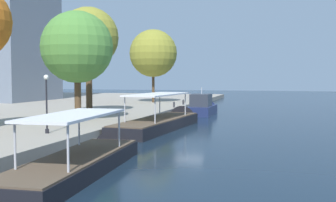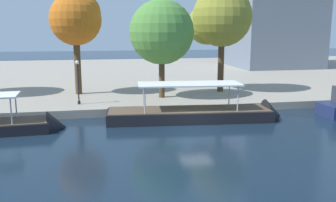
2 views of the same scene
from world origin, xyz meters
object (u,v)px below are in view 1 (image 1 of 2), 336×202
object	(u,v)px
mooring_bollard_2	(174,104)
tree_0	(76,45)
tree_4	(86,38)
motor_yacht_2	(203,109)
mooring_bollard_1	(183,102)
tree_1	(151,53)
lamp_post	(47,101)
tour_boat_1	(162,125)
tour_boat_0	(84,164)

from	to	relation	value
mooring_bollard_2	tree_0	world-z (taller)	tree_0
tree_4	motor_yacht_2	bearing A→B (deg)	-47.08
mooring_bollard_1	tree_1	size ratio (longest dim) A/B	0.06
tree_1	motor_yacht_2	bearing A→B (deg)	-135.34
mooring_bollard_1	mooring_bollard_2	distance (m)	5.74
lamp_post	tree_4	bearing A→B (deg)	17.59
mooring_bollard_2	tree_1	xyz separation A→B (m)	(9.69, 6.27, 7.29)
tree_0	tree_1	bearing A→B (deg)	3.98
tour_boat_1	tour_boat_0	bearing A→B (deg)	-171.96
tour_boat_0	lamp_post	xyz separation A→B (m)	(6.47, 6.21, 2.74)
mooring_bollard_1	tree_4	world-z (taller)	tree_4
mooring_bollard_1	tour_boat_1	bearing A→B (deg)	-171.43
motor_yacht_2	mooring_bollard_2	world-z (taller)	motor_yacht_2
lamp_post	tree_4	xyz separation A→B (m)	(15.22, 4.82, 5.87)
tree_4	mooring_bollard_1	bearing A→B (deg)	-22.55
mooring_bollard_1	lamp_post	xyz separation A→B (m)	(-31.74, 2.04, 1.89)
tour_boat_1	tree_4	distance (m)	14.05
tour_boat_1	tree_4	xyz separation A→B (m)	(4.81, 10.08, 8.53)
lamp_post	tree_1	bearing A→B (deg)	6.52
tour_boat_0	lamp_post	world-z (taller)	lamp_post
lamp_post	tree_0	distance (m)	9.60
tree_0	mooring_bollard_1	bearing A→B (deg)	-10.13
tree_0	tree_4	size ratio (longest dim) A/B	0.86
tree_1	tree_0	bearing A→B (deg)	-176.02
motor_yacht_2	tree_4	xyz separation A→B (m)	(-10.16, 10.93, 8.17)
mooring_bollard_2	lamp_post	distance (m)	26.16
tree_1	mooring_bollard_1	bearing A→B (deg)	-122.82
tour_boat_1	tree_4	bearing A→B (deg)	69.29
tour_boat_1	tree_1	world-z (taller)	tree_1
tour_boat_0	motor_yacht_2	size ratio (longest dim) A/B	1.60
tour_boat_1	tree_1	bearing A→B (deg)	25.08
motor_yacht_2	tour_boat_1	bearing A→B (deg)	176.67
lamp_post	tree_4	distance (m)	17.00
motor_yacht_2	lamp_post	xyz separation A→B (m)	(-25.38, 6.10, 2.30)
tree_1	tree_4	world-z (taller)	tree_4
mooring_bollard_1	motor_yacht_2	bearing A→B (deg)	-147.41
tree_1	lamp_post	bearing A→B (deg)	-173.48
tree_1	tree_4	xyz separation A→B (m)	(-20.47, 0.74, 0.45)
tour_boat_0	mooring_bollard_2	bearing A→B (deg)	3.33
mooring_bollard_1	tree_4	distance (m)	19.50
tour_boat_1	lamp_post	bearing A→B (deg)	158.02
motor_yacht_2	mooring_bollard_1	world-z (taller)	motor_yacht_2
mooring_bollard_2	tour_boat_0	bearing A→B (deg)	-172.96
tour_boat_0	mooring_bollard_1	world-z (taller)	tour_boat_0
motor_yacht_2	lamp_post	bearing A→B (deg)	166.39
motor_yacht_2	mooring_bollard_2	size ratio (longest dim) A/B	10.47
tour_boat_1	mooring_bollard_2	world-z (taller)	tour_boat_1
tree_0	tree_1	distance (m)	27.56
motor_yacht_2	tree_0	world-z (taller)	tree_0
tour_boat_0	tree_4	distance (m)	25.81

